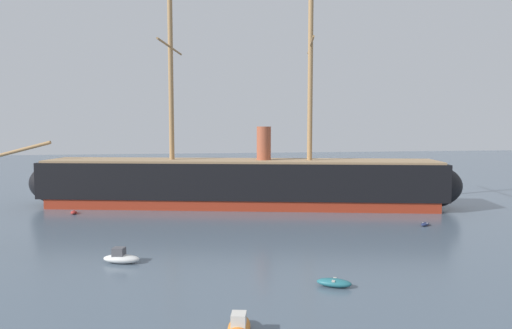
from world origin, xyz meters
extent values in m
cube|color=maroon|center=(-3.11, 56.41, 0.77)|extent=(59.34, 22.24, 1.53)
cube|color=black|center=(-3.11, 56.41, 4.27)|extent=(61.81, 23.16, 5.48)
ellipsoid|color=black|center=(-30.56, 62.95, 3.51)|extent=(12.66, 10.61, 7.01)
ellipsoid|color=black|center=(24.34, 49.88, 3.51)|extent=(12.66, 10.61, 7.01)
cube|color=#9E7F5B|center=(-3.11, 56.41, 7.18)|extent=(60.45, 22.16, 0.33)
cylinder|color=#A37A4C|center=(-13.56, 58.90, 21.25)|extent=(0.77, 0.77, 28.48)
cylinder|color=#A37A4C|center=(-13.56, 58.90, 24.67)|extent=(3.71, 14.39, 0.31)
cylinder|color=#A37A4C|center=(7.33, 53.93, 21.25)|extent=(0.77, 0.77, 28.48)
cylinder|color=#A37A4C|center=(7.33, 53.93, 24.67)|extent=(3.71, 14.39, 0.31)
cylinder|color=#A37A4C|center=(-37.27, 64.55, 8.79)|extent=(9.56, 2.78, 2.92)
cylinder|color=#9E4C33|center=(0.47, 55.56, 9.75)|extent=(2.19, 2.19, 5.48)
ellipsoid|color=orange|center=(-9.29, 12.21, 0.38)|extent=(2.07, 3.47, 0.76)
cube|color=beige|center=(-9.34, 11.99, 0.98)|extent=(1.08, 1.17, 0.76)
ellipsoid|color=#236670|center=(-0.86, 19.06, 0.32)|extent=(2.97, 2.32, 0.65)
cube|color=#B2ADA3|center=(-0.86, 19.06, 0.57)|extent=(0.69, 1.01, 0.10)
ellipsoid|color=silver|center=(-18.00, 28.40, 0.40)|extent=(3.69, 2.35, 0.80)
cube|color=#4C4C51|center=(-18.22, 28.47, 1.04)|extent=(1.27, 1.19, 0.80)
ellipsoid|color=#1E284C|center=(17.93, 38.36, 0.21)|extent=(1.85, 1.71, 0.42)
cube|color=beige|center=(17.93, 38.36, 0.37)|extent=(0.54, 0.61, 0.06)
ellipsoid|color=#B22D28|center=(-27.51, 54.34, 0.23)|extent=(0.99, 2.00, 0.46)
cube|color=#B2ADA3|center=(-27.51, 54.34, 0.40)|extent=(0.73, 0.23, 0.07)
camera|label=1|loc=(-12.91, -14.71, 12.55)|focal=32.49mm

